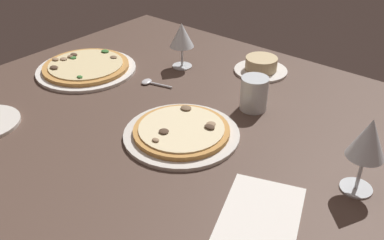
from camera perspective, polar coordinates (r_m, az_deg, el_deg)
dining_table at (r=112.52cm, az=1.33°, el=-1.43°), size 150.00×110.00×4.00cm
pizza_main at (r=106.25cm, az=-1.40°, el=-1.61°), size 29.10×29.10×3.32cm
pizza_side at (r=143.65cm, az=-13.96°, el=6.83°), size 31.98×31.98×3.29cm
ramekin_on_saucer at (r=140.26cm, az=9.21°, el=7.13°), size 17.16×17.16×4.96cm
wine_glass_far at (r=138.87cm, az=-1.38°, el=11.14°), size 7.92×7.92×14.91cm
wine_glass_near at (r=90.30cm, az=22.51°, el=-2.56°), size 7.70×7.70×17.23cm
water_glass at (r=117.60cm, az=8.28°, el=3.34°), size 7.53×7.53×9.38cm
paper_menu at (r=86.33cm, az=9.18°, el=-12.32°), size 21.11×24.63×0.30cm
spoon at (r=132.03cm, az=-5.62°, el=5.01°), size 10.49×4.84×1.00cm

